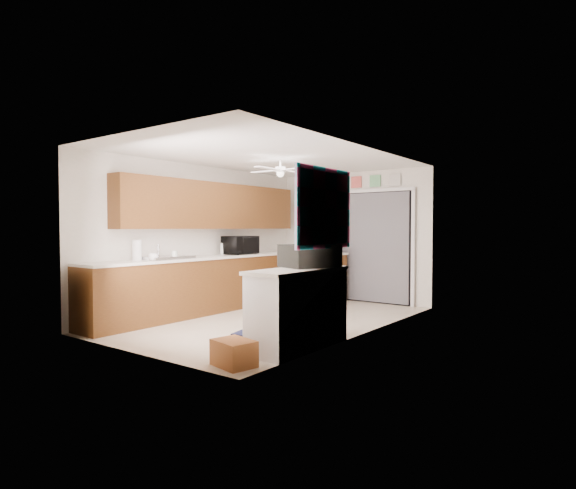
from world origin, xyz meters
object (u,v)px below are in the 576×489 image
Objects in this scene: paper_towel_roll at (137,250)px; suitcase at (310,256)px; cup at (154,257)px; man at (321,261)px; microwave at (240,245)px; navy_crate at (251,342)px; cardboard_box at (234,353)px; dog at (300,304)px; soap_bottle at (223,247)px.

suitcase is at bearing 11.00° from paper_towel_roll.
paper_towel_roll is at bearing -158.16° from cup.
man is (1.04, 2.90, -0.18)m from cup.
paper_towel_roll is 3.28m from man.
navy_crate is (2.25, -2.29, -1.00)m from microwave.
cardboard_box is 1.21× the size of navy_crate.
cardboard_box is at bearing -139.13° from microwave.
dog reaches higher than navy_crate.
paper_towel_roll is (0.03, -1.83, 0.01)m from soap_bottle.
cup is 0.21× the size of suitcase.
microwave is at bearing 131.42° from cardboard_box.
soap_bottle is at bearing 132.92° from man.
cardboard_box is at bearing -158.81° from man.
microwave is 3.01m from suitcase.
microwave reaches higher than cardboard_box.
man is (1.33, 1.18, -0.27)m from soap_bottle.
cardboard_box is 4.04m from man.
microwave is 2.00× the size of paper_towel_roll.
cardboard_box is at bearing -43.84° from soap_bottle.
suitcase is at bearing -33.51° from dog.
dog is at bearing 2.82° from soap_bottle.
soap_bottle is 1.86m from dog.
suitcase is (2.72, 0.53, -0.01)m from paper_towel_roll.
cup is (0.29, -1.72, -0.09)m from soap_bottle.
man reaches higher than paper_towel_roll.
dog is (1.45, -0.18, -0.91)m from microwave.
cardboard_box is (-0.07, -1.28, -0.94)m from suitcase.
cup is at bearing 171.85° from navy_crate.
dog is (-0.80, 2.11, 0.09)m from navy_crate.
man is at bearing 66.69° from paper_towel_roll.
microwave is at bearing 170.31° from suitcase.
cup is at bearing -148.65° from suitcase.
soap_bottle is at bearing 140.12° from navy_crate.
navy_crate is 2.26m from dog.
cardboard_box is at bearing -65.29° from navy_crate.
man is (1.29, 3.00, -0.28)m from paper_towel_roll.
suitcase is 1.26m from navy_crate.
suitcase is 1.98m from dog.
cardboard_box is 0.26× the size of man.
dog is (0.30, -1.10, -0.62)m from man.
navy_crate is 3.46m from man.
soap_bottle is 0.18× the size of man.
suitcase is 1.29× the size of dog.
man is (-1.35, 3.75, 0.68)m from cardboard_box.
dog is (-1.12, 1.38, -0.88)m from suitcase.
dog is at bearing -163.29° from man.
suitcase reaches higher than cup.
cup is 2.34m from navy_crate.
cardboard_box is at bearing -51.05° from dog.
paper_towel_roll reaches higher than cup.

